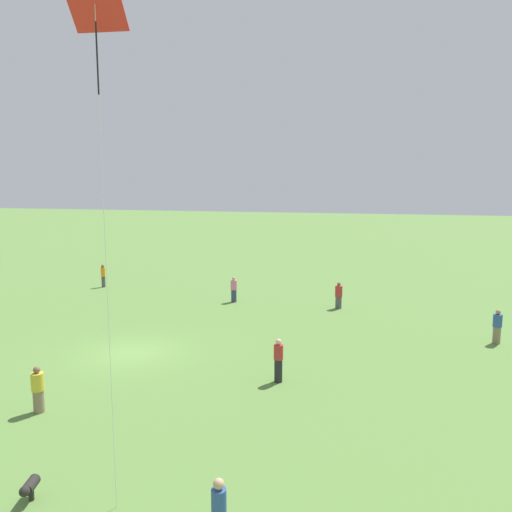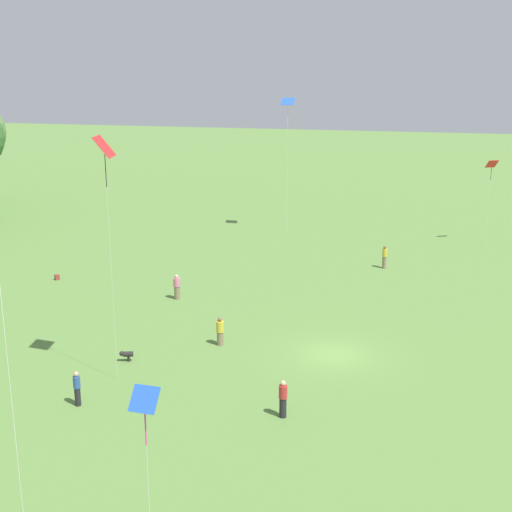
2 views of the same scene
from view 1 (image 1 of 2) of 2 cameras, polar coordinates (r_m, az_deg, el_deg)
name	(u,v)px [view 1 (image 1 of 2)]	position (r m, az deg, el deg)	size (l,w,h in m)	color
ground_plane	(133,353)	(24.55, -13.91, -10.71)	(240.00, 240.00, 0.00)	#5B843D
person_0	(497,327)	(27.71, 25.85, -7.30)	(0.57, 0.57, 1.72)	#847056
person_1	(38,390)	(19.36, -23.65, -13.84)	(0.59, 0.59, 1.65)	#847056
person_2	(103,276)	(40.20, -17.07, -2.16)	(0.47, 0.47, 1.77)	#4C4C51
person_4	(339,296)	(32.29, 9.43, -4.50)	(0.65, 0.65, 1.70)	#4C4C51
person_7	(278,360)	(20.32, 2.58, -11.84)	(0.43, 0.43, 1.78)	#232328
person_8	(234,290)	(33.62, -2.55, -3.86)	(0.59, 0.59, 1.73)	#333D5B
kite_3	(95,19)	(12.22, -17.87, 24.41)	(1.30, 0.93, 12.12)	red
dog_0	(29,487)	(14.72, -24.50, -22.92)	(0.44, 0.74, 0.59)	black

